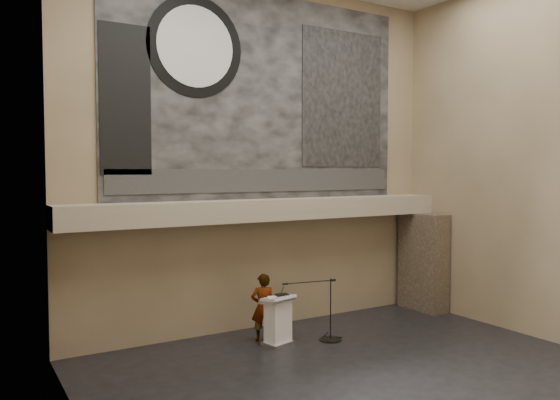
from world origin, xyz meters
TOP-DOWN VIEW (x-y plane):
  - floor at (0.00, 0.00)m, footprint 10.00×10.00m
  - wall_back at (0.00, 4.00)m, footprint 10.00×0.02m
  - wall_left at (-5.00, 0.00)m, footprint 0.02×8.00m
  - wall_right at (5.00, 0.00)m, footprint 0.02×8.00m
  - soffit at (0.00, 3.60)m, footprint 10.00×0.80m
  - sprinkler_left at (-1.60, 3.55)m, footprint 0.04×0.04m
  - sprinkler_right at (1.90, 3.55)m, footprint 0.04×0.04m
  - banner at (0.00, 3.97)m, footprint 8.00×0.05m
  - banner_text_strip at (0.00, 3.93)m, footprint 7.76×0.02m
  - banner_clock_rim at (-1.80, 3.93)m, footprint 2.30×0.02m
  - banner_clock_face at (-1.80, 3.91)m, footprint 1.84×0.02m
  - banner_building_print at (2.40, 3.93)m, footprint 2.60×0.02m
  - banner_brick_print at (-3.40, 3.93)m, footprint 1.10×0.02m
  - stone_pier at (4.65, 3.15)m, footprint 0.60×1.40m
  - lectern at (-0.46, 2.51)m, footprint 0.78×0.64m
  - binder at (-0.36, 2.52)m, footprint 0.30×0.26m
  - papers at (-0.63, 2.46)m, footprint 0.31×0.35m
  - speaker_person at (-0.59, 2.97)m, footprint 0.65×0.53m
  - mic_stand at (0.71, 2.20)m, footprint 1.42×0.52m

SIDE VIEW (x-z plane):
  - floor at x=0.00m, z-range 0.00..0.00m
  - mic_stand at x=0.71m, z-range -0.50..0.92m
  - lectern at x=-0.46m, z-range -0.01..1.12m
  - speaker_person at x=-0.59m, z-range 0.00..1.55m
  - papers at x=-0.63m, z-range 1.10..1.10m
  - binder at x=-0.36m, z-range 1.10..1.14m
  - stone_pier at x=4.65m, z-range 0.00..2.70m
  - sprinkler_left at x=-1.60m, z-range 2.64..2.70m
  - sprinkler_right at x=1.90m, z-range 2.64..2.70m
  - soffit at x=0.00m, z-range 2.70..3.20m
  - banner_text_strip at x=0.00m, z-range 3.38..3.93m
  - wall_back at x=0.00m, z-range 0.00..8.50m
  - wall_left at x=-5.00m, z-range 0.00..8.50m
  - wall_right at x=5.00m, z-range 0.00..8.50m
  - banner_brick_print at x=-3.40m, z-range 3.80..7.00m
  - banner at x=0.00m, z-range 3.20..8.20m
  - banner_building_print at x=2.40m, z-range 4.00..7.60m
  - banner_clock_rim at x=-1.80m, z-range 5.55..7.85m
  - banner_clock_face at x=-1.80m, z-range 5.78..7.62m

